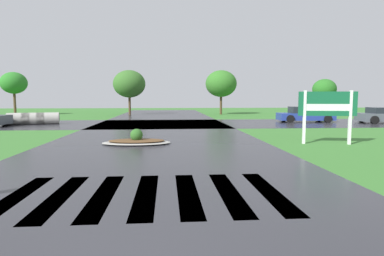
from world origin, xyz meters
TOP-DOWN VIEW (x-y plane):
  - asphalt_roadway at (0.00, 10.00)m, footprint 10.04×80.00m
  - asphalt_cross_road at (0.00, 22.53)m, footprint 90.00×9.03m
  - crosswalk_stripes at (-0.00, 3.81)m, footprint 5.85×3.30m
  - estate_billboard at (7.54, 10.78)m, footprint 2.46×0.57m
  - median_island at (-0.90, 11.48)m, footprint 3.04×1.65m
  - car_blue_compact at (12.06, 23.42)m, footprint 4.62×2.21m
  - drainage_pipe_stack at (-9.73, 22.63)m, footprint 3.76×1.70m
  - background_treeline at (1.44, 36.15)m, footprint 40.33×4.05m

SIDE VIEW (x-z plane):
  - asphalt_roadway at x=0.00m, z-range 0.00..0.01m
  - asphalt_cross_road at x=0.00m, z-range 0.00..0.01m
  - crosswalk_stripes at x=0.00m, z-range 0.00..0.01m
  - median_island at x=-0.90m, z-range -0.20..0.48m
  - drainage_pipe_stack at x=-9.73m, z-range 0.00..0.91m
  - car_blue_compact at x=12.06m, z-range -0.03..1.26m
  - estate_billboard at x=7.54m, z-range 0.46..2.84m
  - background_treeline at x=1.44m, z-range 0.93..6.24m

